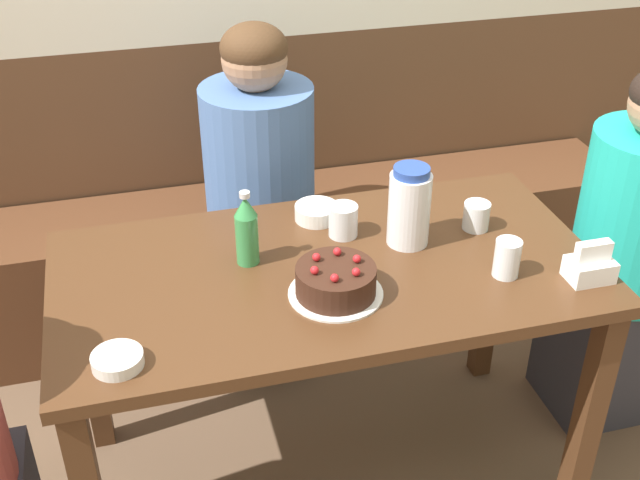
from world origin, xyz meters
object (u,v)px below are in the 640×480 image
object	(u,v)px
person_teal_shirt	(261,209)
glass_water_tall	(507,258)
birthday_cake	(336,281)
napkin_holder	(590,266)
bench_seat	(267,258)
soju_bottle	(247,230)
person_pale_blue_shirt	(626,262)
glass_tumbler_short	(343,221)
bowl_rice_small	(117,360)
bowl_soup_white	(316,212)
glass_shot_small	(476,216)
water_pitcher	(409,207)

from	to	relation	value
person_teal_shirt	glass_water_tall	bearing A→B (deg)	31.58
birthday_cake	napkin_holder	world-z (taller)	napkin_holder
bench_seat	soju_bottle	world-z (taller)	soju_bottle
napkin_holder	person_pale_blue_shirt	size ratio (longest dim) A/B	0.10
bench_seat	glass_tumbler_short	xyz separation A→B (m)	(0.08, -0.69, 0.54)
bowl_rice_small	bowl_soup_white	bearing A→B (deg)	40.75
bowl_soup_white	glass_tumbler_short	distance (m)	0.11
soju_bottle	bowl_rice_small	size ratio (longest dim) A/B	1.81
bowl_soup_white	glass_tumbler_short	bearing A→B (deg)	-64.72
bowl_rice_small	person_pale_blue_shirt	xyz separation A→B (m)	(1.47, 0.32, -0.21)
soju_bottle	glass_tumbler_short	world-z (taller)	soju_bottle
napkin_holder	person_teal_shirt	world-z (taller)	person_teal_shirt
bowl_rice_small	glass_shot_small	bearing A→B (deg)	18.64
water_pitcher	bowl_rice_small	xyz separation A→B (m)	(-0.76, -0.31, -0.09)
bench_seat	bowl_rice_small	bearing A→B (deg)	-116.03
bowl_soup_white	person_pale_blue_shirt	distance (m)	0.95
water_pitcher	napkin_holder	distance (m)	0.47
person_teal_shirt	glass_tumbler_short	bearing A→B (deg)	15.70
birthday_cake	water_pitcher	distance (m)	0.31
soju_bottle	napkin_holder	distance (m)	0.85
soju_bottle	napkin_holder	world-z (taller)	soju_bottle
bench_seat	birthday_cake	bearing A→B (deg)	-90.67
bowl_soup_white	bowl_rice_small	xyz separation A→B (m)	(-0.56, -0.48, -0.01)
bench_seat	person_teal_shirt	xyz separation A→B (m)	(-0.05, -0.22, 0.34)
person_teal_shirt	water_pitcher	bearing A→B (deg)	27.43
birthday_cake	glass_water_tall	bearing A→B (deg)	-3.76
napkin_holder	glass_shot_small	xyz separation A→B (m)	(-0.17, 0.29, -0.00)
birthday_cake	water_pitcher	xyz separation A→B (m)	(0.25, 0.18, 0.07)
person_teal_shirt	soju_bottle	bearing A→B (deg)	-14.04
bench_seat	glass_shot_small	world-z (taller)	glass_shot_small
water_pitcher	bowl_soup_white	world-z (taller)	water_pitcher
bench_seat	person_pale_blue_shirt	xyz separation A→B (m)	(0.94, -0.76, 0.31)
glass_shot_small	person_pale_blue_shirt	bearing A→B (deg)	-0.68
birthday_cake	napkin_holder	bearing A→B (deg)	-8.92
glass_water_tall	glass_tumbler_short	size ratio (longest dim) A/B	1.11
bowl_soup_white	person_teal_shirt	xyz separation A→B (m)	(-0.09, 0.38, -0.18)
glass_water_tall	glass_shot_small	size ratio (longest dim) A/B	1.28
water_pitcher	person_teal_shirt	world-z (taller)	person_teal_shirt
soju_bottle	glass_water_tall	xyz separation A→B (m)	(0.60, -0.22, -0.05)
napkin_holder	glass_tumbler_short	size ratio (longest dim) A/B	1.25
soju_bottle	person_pale_blue_shirt	xyz separation A→B (m)	(1.13, -0.00, -0.29)
bowl_soup_white	glass_water_tall	xyz separation A→B (m)	(0.38, -0.38, 0.03)
water_pitcher	glass_tumbler_short	bearing A→B (deg)	153.33
bench_seat	glass_tumbler_short	size ratio (longest dim) A/B	30.54
bowl_rice_small	person_teal_shirt	size ratio (longest dim) A/B	0.09
birthday_cake	person_pale_blue_shirt	distance (m)	1.00
glass_water_tall	person_pale_blue_shirt	world-z (taller)	person_pale_blue_shirt
bowl_rice_small	glass_water_tall	distance (m)	0.95
soju_bottle	bench_seat	bearing A→B (deg)	76.15
soju_bottle	person_teal_shirt	bearing A→B (deg)	75.96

